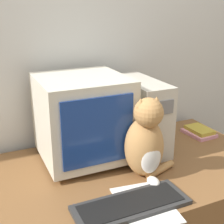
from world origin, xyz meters
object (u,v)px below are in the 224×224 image
(book_stack, at_px, (199,132))
(computer_tower, at_px, (140,115))
(crt_monitor, at_px, (83,118))
(cat, at_px, (146,142))
(pen, at_px, (91,207))
(keyboard, at_px, (131,205))

(book_stack, bearing_deg, computer_tower, -179.53)
(crt_monitor, bearing_deg, cat, -54.26)
(crt_monitor, bearing_deg, pen, -106.25)
(keyboard, bearing_deg, cat, 47.87)
(keyboard, bearing_deg, pen, 157.00)
(keyboard, height_order, cat, cat)
(computer_tower, height_order, pen, computer_tower)
(crt_monitor, distance_m, book_stack, 0.78)
(crt_monitor, distance_m, computer_tower, 0.33)
(computer_tower, bearing_deg, book_stack, 0.47)
(keyboard, xyz_separation_m, cat, (0.17, 0.19, 0.16))
(cat, bearing_deg, crt_monitor, 129.78)
(cat, xyz_separation_m, pen, (-0.32, -0.13, -0.17))
(keyboard, relative_size, cat, 1.20)
(computer_tower, relative_size, cat, 1.06)
(book_stack, xyz_separation_m, pen, (-0.87, -0.40, -0.01))
(keyboard, height_order, pen, keyboard)
(pen, bearing_deg, keyboard, -23.00)
(keyboard, relative_size, book_stack, 2.41)
(cat, bearing_deg, keyboard, -128.09)
(cat, distance_m, book_stack, 0.64)
(book_stack, distance_m, pen, 0.96)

